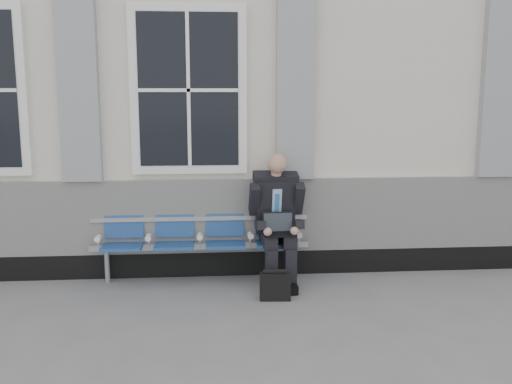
{
  "coord_description": "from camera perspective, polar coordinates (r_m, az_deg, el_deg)",
  "views": [
    {
      "loc": [
        0.6,
        -5.31,
        2.23
      ],
      "look_at": [
        1.09,
        0.9,
        1.13
      ],
      "focal_mm": 40.0,
      "sensor_mm": 36.0,
      "label": 1
    }
  ],
  "objects": [
    {
      "name": "ground",
      "position": [
        5.79,
        -10.38,
        -12.85
      ],
      "size": [
        70.0,
        70.0,
        0.0
      ],
      "primitive_type": "plane",
      "color": "slate",
      "rests_on": "ground"
    },
    {
      "name": "station_building",
      "position": [
        8.8,
        -8.7,
        9.8
      ],
      "size": [
        14.4,
        4.4,
        4.49
      ],
      "color": "silver",
      "rests_on": "ground"
    },
    {
      "name": "bench",
      "position": [
        6.84,
        -5.63,
        -4.28
      ],
      "size": [
        2.6,
        0.47,
        0.91
      ],
      "color": "#9EA0A3",
      "rests_on": "ground"
    },
    {
      "name": "businessman",
      "position": [
        6.68,
        2.1,
        -2.25
      ],
      "size": [
        0.64,
        0.86,
        1.53
      ],
      "color": "black",
      "rests_on": "ground"
    },
    {
      "name": "briefcase",
      "position": [
        6.27,
        1.92,
        -9.34
      ],
      "size": [
        0.34,
        0.16,
        0.34
      ],
      "color": "black",
      "rests_on": "ground"
    }
  ]
}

